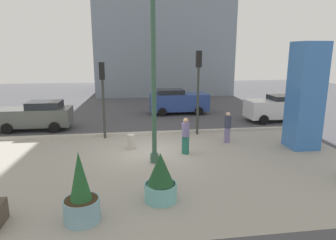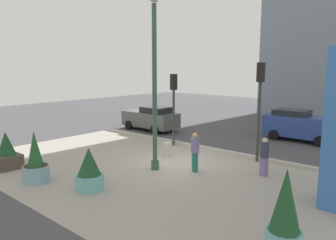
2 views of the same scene
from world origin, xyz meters
name	(u,v)px [view 2 (image 2 of 2)]	position (x,y,z in m)	size (l,w,h in m)	color
ground_plane	(220,147)	(0.00, 4.00, 0.00)	(60.00, 60.00, 0.00)	#47474C
plaza_pavement	(145,173)	(0.00, -2.00, 0.00)	(18.00, 10.00, 0.02)	#9E998E
curb_strip	(211,149)	(0.00, 3.12, 0.08)	(18.00, 0.24, 0.16)	#B7B2A8
lamp_post	(155,88)	(-0.01, -1.37, 3.64)	(0.44, 0.44, 7.45)	#335642
potted_plant_by_pillar	(36,163)	(-2.47, -5.64, 0.77)	(1.02, 1.02, 2.07)	#7AA8B7
potted_plant_near_right	(285,218)	(7.01, -4.39, 1.01)	(0.88, 0.88, 2.22)	#6BB2B2
potted_plant_mid_plaza	(7,153)	(-5.13, -5.62, 0.72)	(1.06, 1.06, 1.69)	#4C4238
potted_plant_near_left	(89,171)	(-0.15, -4.77, 0.72)	(1.04, 1.04, 1.61)	#6BB2B2
concrete_bollard	(167,150)	(-0.96, 0.54, 0.38)	(0.36, 0.36, 0.75)	#B2ADA3
traffic_light_far_side	(174,97)	(-2.35, 2.72, 2.81)	(0.28, 0.42, 4.13)	#333833
traffic_light_corner	(260,96)	(2.88, 2.76, 3.18)	(0.28, 0.42, 4.73)	#333833
car_passing_lane	(301,125)	(2.82, 8.79, 0.96)	(4.47, 2.01, 1.89)	#2D4793
car_curb_west	(151,118)	(-6.60, 5.24, 0.88)	(4.32, 2.07, 1.74)	#565B56
pedestrian_on_sidewalk	(264,155)	(4.05, 0.95, 0.91)	(0.43, 0.43, 1.64)	slate
pedestrian_by_curb	(195,150)	(1.53, -0.48, 0.96)	(0.50, 0.50, 1.73)	#236656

